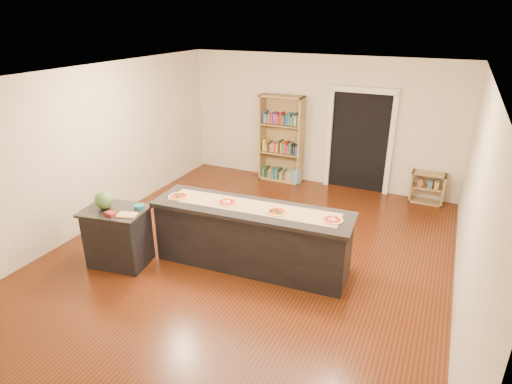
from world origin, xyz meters
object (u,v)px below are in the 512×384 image
at_px(low_shelf, 427,188).
at_px(side_counter, 118,236).
at_px(bookshelf, 281,139).
at_px(waste_bin, 296,176).
at_px(watermelon, 104,200).
at_px(kitchen_island, 252,237).

bearing_deg(low_shelf, side_counter, -132.88).
xyz_separation_m(bookshelf, waste_bin, (0.41, -0.07, -0.81)).
xyz_separation_m(bookshelf, low_shelf, (3.17, 0.03, -0.65)).
height_order(side_counter, low_shelf, side_counter).
bearing_deg(waste_bin, watermelon, -108.72).
distance_m(side_counter, watermelon, 0.61).
distance_m(low_shelf, watermelon, 6.16).
height_order(side_counter, watermelon, watermelon).
bearing_deg(low_shelf, kitchen_island, -121.49).
bearing_deg(kitchen_island, bookshelf, 101.31).
relative_size(bookshelf, waste_bin, 5.94).
bearing_deg(side_counter, kitchen_island, 13.81).
distance_m(low_shelf, waste_bin, 2.77).
bearing_deg(bookshelf, low_shelf, 0.62).
bearing_deg(low_shelf, watermelon, -133.71).
xyz_separation_m(low_shelf, waste_bin, (-2.76, -0.10, -0.16)).
bearing_deg(kitchen_island, low_shelf, 54.93).
height_order(kitchen_island, bookshelf, bookshelf).
bearing_deg(waste_bin, side_counter, -107.06).
xyz_separation_m(low_shelf, watermelon, (-4.23, -4.42, 0.72)).
distance_m(waste_bin, watermelon, 4.65).
bearing_deg(kitchen_island, side_counter, -160.97).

